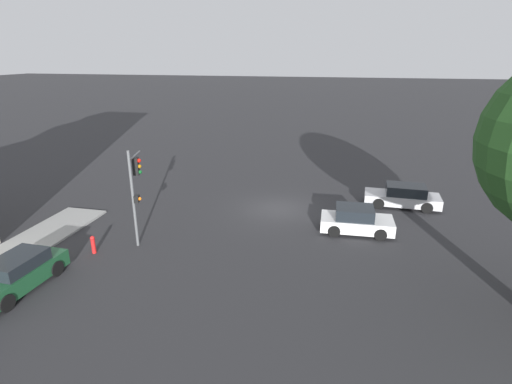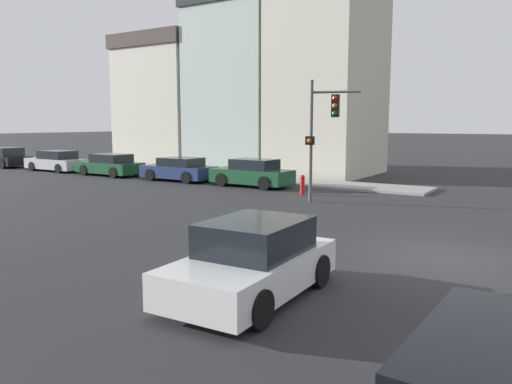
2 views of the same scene
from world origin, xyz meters
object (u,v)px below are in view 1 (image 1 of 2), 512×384
parked_car_0 (16,274)px  traffic_signal (135,182)px  crossing_car_1 (403,196)px  fire_hydrant (93,244)px  crossing_car_0 (356,220)px

parked_car_0 → traffic_signal: bearing=153.8°
crossing_car_1 → fire_hydrant: size_ratio=5.10×
traffic_signal → parked_car_0: size_ratio=1.14×
parked_car_0 → fire_hydrant: bearing=163.4°
crossing_car_1 → fire_hydrant: (15.60, 10.11, -0.19)m
crossing_car_0 → fire_hydrant: (12.63, 5.43, -0.19)m
crossing_car_0 → parked_car_0: 16.46m
traffic_signal → crossing_car_0: traffic_signal is taller
crossing_car_0 → crossing_car_1: (-2.97, -4.68, 0.00)m
crossing_car_0 → crossing_car_1: size_ratio=0.84×
traffic_signal → crossing_car_1: traffic_signal is taller
traffic_signal → crossing_car_0: size_ratio=1.27×
traffic_signal → fire_hydrant: traffic_signal is taller
crossing_car_0 → fire_hydrant: 13.75m
crossing_car_1 → traffic_signal: bearing=33.1°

